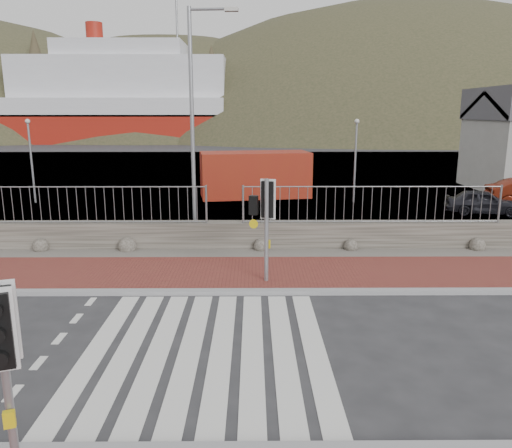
{
  "coord_description": "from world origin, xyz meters",
  "views": [
    {
      "loc": [
        0.91,
        -8.83,
        4.49
      ],
      "look_at": [
        0.99,
        3.0,
        1.81
      ],
      "focal_mm": 35.0,
      "sensor_mm": 36.0,
      "label": 1
    }
  ],
  "objects_px": {
    "traffic_signal_near": "(2,343)",
    "shipping_container": "(255,174)",
    "ferry": "(82,105)",
    "streetlight": "(196,115)",
    "car_a": "(483,202)",
    "traffic_signal_far": "(265,208)"
  },
  "relations": [
    {
      "from": "traffic_signal_near",
      "to": "shipping_container",
      "type": "relative_size",
      "value": 0.46
    },
    {
      "from": "ferry",
      "to": "streetlight",
      "type": "height_order",
      "value": "ferry"
    },
    {
      "from": "car_a",
      "to": "streetlight",
      "type": "bearing_deg",
      "value": 124.71
    },
    {
      "from": "traffic_signal_near",
      "to": "ferry",
      "type": "bearing_deg",
      "value": 88.42
    },
    {
      "from": "ferry",
      "to": "car_a",
      "type": "relative_size",
      "value": 15.68
    },
    {
      "from": "shipping_container",
      "to": "car_a",
      "type": "distance_m",
      "value": 11.21
    },
    {
      "from": "ferry",
      "to": "traffic_signal_near",
      "type": "relative_size",
      "value": 19.06
    },
    {
      "from": "shipping_container",
      "to": "car_a",
      "type": "height_order",
      "value": "shipping_container"
    },
    {
      "from": "car_a",
      "to": "traffic_signal_far",
      "type": "bearing_deg",
      "value": 145.5
    },
    {
      "from": "ferry",
      "to": "traffic_signal_far",
      "type": "bearing_deg",
      "value": -68.01
    },
    {
      "from": "streetlight",
      "to": "car_a",
      "type": "distance_m",
      "value": 13.61
    },
    {
      "from": "traffic_signal_near",
      "to": "car_a",
      "type": "relative_size",
      "value": 0.82
    },
    {
      "from": "shipping_container",
      "to": "car_a",
      "type": "relative_size",
      "value": 1.79
    },
    {
      "from": "traffic_signal_near",
      "to": "shipping_container",
      "type": "height_order",
      "value": "traffic_signal_near"
    },
    {
      "from": "ferry",
      "to": "streetlight",
      "type": "xyz_separation_m",
      "value": [
        23.68,
        -59.81,
        -1.01
      ]
    },
    {
      "from": "ferry",
      "to": "shipping_container",
      "type": "height_order",
      "value": "ferry"
    },
    {
      "from": "traffic_signal_near",
      "to": "car_a",
      "type": "bearing_deg",
      "value": 32.24
    },
    {
      "from": "streetlight",
      "to": "shipping_container",
      "type": "bearing_deg",
      "value": 82.49
    },
    {
      "from": "traffic_signal_far",
      "to": "shipping_container",
      "type": "distance_m",
      "value": 13.89
    },
    {
      "from": "traffic_signal_near",
      "to": "traffic_signal_far",
      "type": "xyz_separation_m",
      "value": [
        3.2,
        7.36,
        0.15
      ]
    },
    {
      "from": "streetlight",
      "to": "car_a",
      "type": "height_order",
      "value": "streetlight"
    },
    {
      "from": "traffic_signal_near",
      "to": "traffic_signal_far",
      "type": "relative_size",
      "value": 0.94
    }
  ]
}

